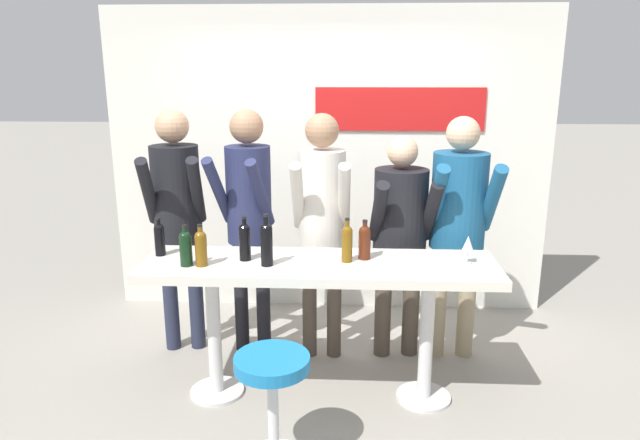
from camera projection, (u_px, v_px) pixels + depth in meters
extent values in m
plane|color=gray|center=(319.00, 395.00, 3.82)|extent=(40.00, 40.00, 0.00)
cube|color=silver|center=(329.00, 163.00, 5.01)|extent=(3.83, 0.10, 2.64)
cube|color=red|center=(400.00, 109.00, 4.80)|extent=(1.43, 0.02, 0.36)
cube|color=silver|center=(319.00, 267.00, 3.59)|extent=(2.23, 0.60, 0.06)
cylinder|color=silver|center=(214.00, 329.00, 3.74)|extent=(0.09, 0.09, 0.89)
cylinder|color=silver|center=(217.00, 391.00, 3.85)|extent=(0.36, 0.36, 0.02)
cylinder|color=silver|center=(426.00, 334.00, 3.67)|extent=(0.09, 0.09, 0.89)
cylinder|color=silver|center=(423.00, 397.00, 3.79)|extent=(0.36, 0.36, 0.02)
cylinder|color=silver|center=(273.00, 414.00, 3.06)|extent=(0.06, 0.06, 0.60)
cylinder|color=#1972B2|center=(272.00, 363.00, 2.98)|extent=(0.40, 0.40, 0.07)
cylinder|color=#23283D|center=(170.00, 295.00, 4.37)|extent=(0.11, 0.11, 0.89)
cylinder|color=#23283D|center=(196.00, 294.00, 4.39)|extent=(0.11, 0.11, 0.89)
cylinder|color=black|center=(176.00, 193.00, 4.18)|extent=(0.40, 0.40, 0.70)
sphere|color=tan|center=(172.00, 126.00, 4.05)|extent=(0.24, 0.24, 0.24)
cylinder|color=black|center=(148.00, 192.00, 3.98)|extent=(0.15, 0.42, 0.54)
cylinder|color=black|center=(197.00, 191.00, 4.02)|extent=(0.15, 0.42, 0.54)
cylinder|color=black|center=(241.00, 296.00, 4.35)|extent=(0.10, 0.10, 0.89)
cylinder|color=black|center=(263.00, 298.00, 4.31)|extent=(0.10, 0.10, 0.89)
cylinder|color=#23284C|center=(249.00, 195.00, 4.13)|extent=(0.39, 0.39, 0.70)
sphere|color=#9E7556|center=(246.00, 126.00, 4.00)|extent=(0.24, 0.24, 0.24)
cylinder|color=#23284C|center=(219.00, 191.00, 3.99)|extent=(0.16, 0.41, 0.53)
cylinder|color=#23284C|center=(260.00, 194.00, 3.92)|extent=(0.16, 0.41, 0.53)
cylinder|color=#473D33|center=(310.00, 301.00, 4.27)|extent=(0.11, 0.11, 0.88)
cylinder|color=#473D33|center=(334.00, 301.00, 4.26)|extent=(0.11, 0.11, 0.88)
cylinder|color=beige|center=(322.00, 199.00, 4.06)|extent=(0.34, 0.34, 0.69)
sphere|color=#9E7556|center=(322.00, 130.00, 3.94)|extent=(0.24, 0.24, 0.24)
cylinder|color=beige|center=(298.00, 197.00, 3.89)|extent=(0.08, 0.41, 0.53)
cylinder|color=beige|center=(344.00, 197.00, 3.88)|extent=(0.08, 0.41, 0.53)
cylinder|color=#473D33|center=(383.00, 305.00, 4.28)|extent=(0.12, 0.12, 0.80)
cylinder|color=#473D33|center=(411.00, 305.00, 4.29)|extent=(0.12, 0.12, 0.80)
cylinder|color=black|center=(400.00, 213.00, 4.10)|extent=(0.43, 0.43, 0.63)
sphere|color=#D6AD89|center=(403.00, 152.00, 3.99)|extent=(0.22, 0.22, 0.22)
cylinder|color=black|center=(379.00, 212.00, 3.93)|extent=(0.13, 0.39, 0.49)
cylinder|color=black|center=(431.00, 211.00, 3.95)|extent=(0.13, 0.39, 0.49)
cylinder|color=gray|center=(438.00, 301.00, 4.27)|extent=(0.13, 0.13, 0.87)
cylinder|color=gray|center=(467.00, 302.00, 4.27)|extent=(0.13, 0.13, 0.87)
cylinder|color=#19517A|center=(459.00, 200.00, 4.07)|extent=(0.41, 0.41, 0.69)
sphere|color=#D6AD89|center=(463.00, 133.00, 3.95)|extent=(0.23, 0.23, 0.23)
cylinder|color=#19517A|center=(437.00, 199.00, 3.90)|extent=(0.11, 0.41, 0.53)
cylinder|color=#19517A|center=(492.00, 199.00, 3.89)|extent=(0.11, 0.41, 0.53)
cylinder|color=black|center=(267.00, 248.00, 3.49)|extent=(0.07, 0.07, 0.23)
sphere|color=black|center=(266.00, 230.00, 3.46)|extent=(0.07, 0.07, 0.07)
cylinder|color=black|center=(266.00, 223.00, 3.45)|extent=(0.03, 0.03, 0.08)
cylinder|color=black|center=(266.00, 215.00, 3.44)|extent=(0.03, 0.03, 0.02)
cylinder|color=brown|center=(347.00, 246.00, 3.57)|extent=(0.07, 0.07, 0.20)
sphere|color=brown|center=(347.00, 231.00, 3.54)|extent=(0.07, 0.07, 0.07)
cylinder|color=brown|center=(347.00, 226.00, 3.53)|extent=(0.03, 0.03, 0.07)
cylinder|color=black|center=(347.00, 219.00, 3.52)|extent=(0.03, 0.03, 0.01)
cylinder|color=#4C1E0F|center=(365.00, 245.00, 3.62)|extent=(0.08, 0.08, 0.18)
sphere|color=#4C1E0F|center=(365.00, 232.00, 3.60)|extent=(0.08, 0.08, 0.08)
cylinder|color=#4C1E0F|center=(365.00, 227.00, 3.59)|extent=(0.03, 0.03, 0.06)
cylinder|color=black|center=(365.00, 221.00, 3.58)|extent=(0.03, 0.03, 0.01)
cylinder|color=black|center=(160.00, 242.00, 3.69)|extent=(0.07, 0.07, 0.18)
sphere|color=black|center=(159.00, 229.00, 3.67)|extent=(0.07, 0.07, 0.07)
cylinder|color=black|center=(158.00, 224.00, 3.66)|extent=(0.03, 0.03, 0.06)
cylinder|color=black|center=(158.00, 219.00, 3.65)|extent=(0.03, 0.03, 0.01)
cylinder|color=black|center=(186.00, 251.00, 3.50)|extent=(0.08, 0.08, 0.18)
sphere|color=black|center=(185.00, 237.00, 3.47)|extent=(0.08, 0.08, 0.08)
cylinder|color=black|center=(185.00, 232.00, 3.47)|extent=(0.03, 0.03, 0.06)
cylinder|color=black|center=(184.00, 226.00, 3.46)|extent=(0.03, 0.03, 0.01)
cylinder|color=black|center=(245.00, 245.00, 3.60)|extent=(0.07, 0.07, 0.20)
sphere|color=black|center=(244.00, 230.00, 3.57)|extent=(0.07, 0.07, 0.07)
cylinder|color=black|center=(244.00, 224.00, 3.56)|extent=(0.03, 0.03, 0.07)
cylinder|color=black|center=(244.00, 217.00, 3.55)|extent=(0.03, 0.03, 0.01)
cylinder|color=brown|center=(201.00, 251.00, 3.49)|extent=(0.07, 0.07, 0.19)
sphere|color=brown|center=(200.00, 237.00, 3.47)|extent=(0.07, 0.07, 0.07)
cylinder|color=brown|center=(200.00, 232.00, 3.46)|extent=(0.03, 0.03, 0.07)
cylinder|color=black|center=(200.00, 225.00, 3.45)|extent=(0.03, 0.03, 0.01)
cylinder|color=silver|center=(467.00, 263.00, 3.56)|extent=(0.06, 0.06, 0.01)
cylinder|color=silver|center=(467.00, 256.00, 3.55)|extent=(0.01, 0.01, 0.08)
cone|color=silver|center=(468.00, 243.00, 3.53)|extent=(0.07, 0.07, 0.09)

